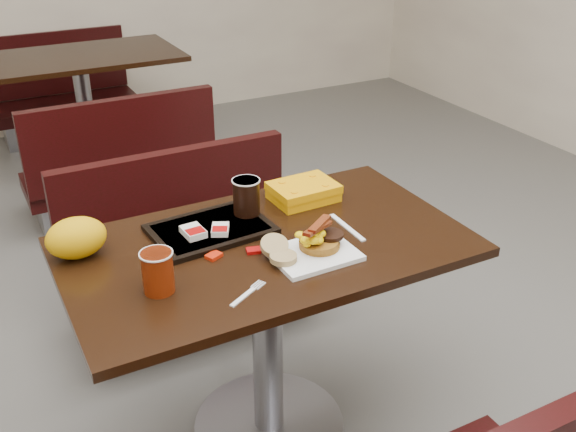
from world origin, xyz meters
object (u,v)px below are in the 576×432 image
knife (347,227)px  hashbrown_sleeve_right (220,229)px  paper_bag (76,238)px  fork (243,297)px  table_far (86,114)px  coffee_cup_near (158,272)px  platter (313,254)px  clamshell (303,192)px  pancake_stack (319,243)px  table_near (268,343)px  bench_near_n (192,251)px  coffee_cup_far (246,197)px  tray (211,229)px  bench_far_n (64,88)px  hashbrown_sleeve_left (193,232)px  bench_far_s (115,153)px

knife → hashbrown_sleeve_right: size_ratio=2.81×
paper_bag → fork: bearing=-51.4°
table_far → coffee_cup_near: coffee_cup_near is taller
platter → clamshell: clamshell is taller
pancake_stack → table_near: bearing=134.6°
platter → knife: (0.18, 0.10, -0.00)m
bench_near_n → clamshell: bearing=-63.8°
hashbrown_sleeve_right → coffee_cup_far: 0.15m
pancake_stack → knife: bearing=29.2°
coffee_cup_near → tray: 0.35m
table_far → coffee_cup_near: size_ratio=10.33×
bench_far_n → knife: knife is taller
table_far → hashbrown_sleeve_left: 2.52m
knife → hashbrown_sleeve_left: 0.48m
bench_near_n → coffee_cup_near: size_ratio=8.60×
hashbrown_sleeve_left → bench_far_s: bearing=80.2°
fork → tray: size_ratio=0.39×
fork → tray: bearing=51.4°
platter → pancake_stack: bearing=29.8°
table_far → fork: fork is taller
table_far → coffee_cup_near: bearing=-97.7°
bench_near_n → coffee_cup_near: (-0.36, -0.80, 0.45)m
platter → fork: bearing=-160.6°
coffee_cup_far → table_near: bearing=-95.6°
paper_bag → clamshell: bearing=1.9°
table_near → bench_far_s: size_ratio=1.20×
knife → paper_bag: (-0.78, 0.22, 0.06)m
bench_far_s → clamshell: size_ratio=4.67×
bench_far_n → tray: size_ratio=2.81×
pancake_stack → coffee_cup_far: 0.31m
table_far → fork: 2.86m
pancake_stack → hashbrown_sleeve_right: (-0.22, 0.21, -0.00)m
pancake_stack → coffee_cup_far: coffee_cup_far is taller
table_near → bench_far_s: table_near is taller
pancake_stack → coffee_cup_near: coffee_cup_near is taller
bench_far_s → knife: size_ratio=5.19×
bench_far_n → fork: bearing=-92.9°
bench_near_n → hashbrown_sleeve_left: bearing=-107.6°
table_near → table_far: 2.60m
table_near → paper_bag: (-0.51, 0.18, 0.44)m
hashbrown_sleeve_right → knife: bearing=7.4°
bench_far_n → knife: 3.37m
pancake_stack → fork: (-0.30, -0.12, -0.02)m
coffee_cup_near → clamshell: (0.61, 0.31, -0.03)m
bench_near_n → fork: size_ratio=7.29×
bench_far_s → pancake_stack: pancake_stack is taller
bench_far_s → knife: (0.26, -1.93, 0.39)m
table_far → hashbrown_sleeve_left: (-0.19, -2.48, 0.40)m
fork → knife: size_ratio=0.71×
table_near → tray: (-0.12, 0.14, 0.38)m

